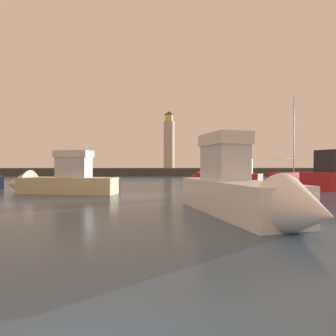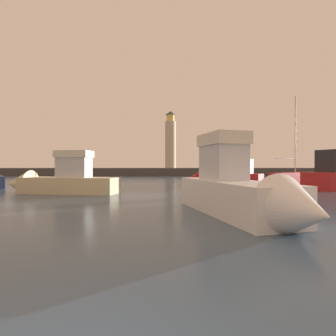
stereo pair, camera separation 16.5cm
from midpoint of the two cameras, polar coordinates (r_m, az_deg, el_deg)
ground_plane at (r=27.23m, az=-4.07°, el=-3.53°), size 220.00×220.00×0.00m
breakwater at (r=52.79m, az=-3.04°, el=-0.77°), size 75.29×6.12×1.43m
lighthouse at (r=53.04m, az=0.62°, el=5.74°), size 2.11×2.11×11.20m
motorboat_0 at (r=26.75m, az=11.59°, el=-1.89°), size 7.10×5.82×2.77m
motorboat_1 at (r=20.37m, az=-22.31°, el=-2.54°), size 8.42×3.58×3.34m
motorboat_2 at (r=10.49m, az=15.68°, el=-4.59°), size 3.77×8.21×3.56m
sailboat_moored at (r=34.83m, az=24.96°, el=-1.68°), size 6.88×5.43×10.16m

